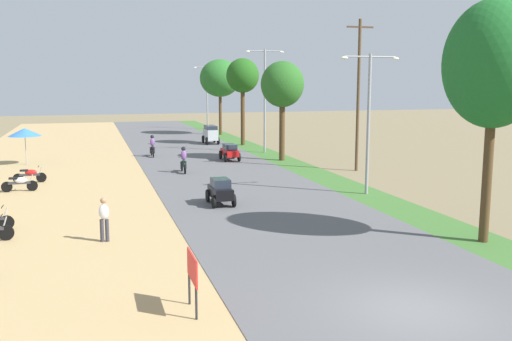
{
  "coord_description": "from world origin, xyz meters",
  "views": [
    {
      "loc": [
        -7.65,
        -11.98,
        5.8
      ],
      "look_at": [
        -0.07,
        14.05,
        1.52
      ],
      "focal_mm": 40.01,
      "sensor_mm": 36.0,
      "label": 1
    }
  ],
  "objects_px": {
    "utility_pole_near": "(358,93)",
    "car_van_silver": "(211,133)",
    "pedestrian_on_shoulder": "(104,217)",
    "motorbike_foreground_rider": "(183,160)",
    "vendor_umbrella": "(25,132)",
    "median_tree_fourth": "(220,78)",
    "median_tree_third": "(243,77)",
    "motorbike_ahead_second": "(152,146)",
    "car_hatchback_black": "(220,190)",
    "street_signboard": "(192,272)",
    "streetlamp_far": "(207,93)",
    "parked_motorbike_fifth": "(30,174)",
    "streetlamp_near": "(369,113)",
    "median_tree_nearest": "(494,65)",
    "car_sedan_red": "(230,151)",
    "parked_motorbike_fourth": "(20,182)",
    "streetlamp_mid": "(265,94)",
    "median_tree_second": "(282,85)"
  },
  "relations": [
    {
      "from": "parked_motorbike_fifth",
      "to": "pedestrian_on_shoulder",
      "type": "height_order",
      "value": "pedestrian_on_shoulder"
    },
    {
      "from": "median_tree_third",
      "to": "pedestrian_on_shoulder",
      "type": "bearing_deg",
      "value": -114.02
    },
    {
      "from": "pedestrian_on_shoulder",
      "to": "median_tree_nearest",
      "type": "bearing_deg",
      "value": -16.2
    },
    {
      "from": "vendor_umbrella",
      "to": "median_tree_fourth",
      "type": "bearing_deg",
      "value": 45.02
    },
    {
      "from": "parked_motorbike_fourth",
      "to": "streetlamp_near",
      "type": "bearing_deg",
      "value": -18.05
    },
    {
      "from": "pedestrian_on_shoulder",
      "to": "median_tree_second",
      "type": "height_order",
      "value": "median_tree_second"
    },
    {
      "from": "street_signboard",
      "to": "vendor_umbrella",
      "type": "xyz_separation_m",
      "value": [
        -6.62,
        28.37,
        1.2
      ]
    },
    {
      "from": "street_signboard",
      "to": "median_tree_third",
      "type": "distance_m",
      "value": 37.85
    },
    {
      "from": "vendor_umbrella",
      "to": "pedestrian_on_shoulder",
      "type": "relative_size",
      "value": 1.56
    },
    {
      "from": "car_van_silver",
      "to": "car_hatchback_black",
      "type": "bearing_deg",
      "value": -100.72
    },
    {
      "from": "streetlamp_mid",
      "to": "motorbike_ahead_second",
      "type": "xyz_separation_m",
      "value": [
        -8.99,
        -0.16,
        -3.91
      ]
    },
    {
      "from": "median_tree_second",
      "to": "motorbike_ahead_second",
      "type": "distance_m",
      "value": 10.98
    },
    {
      "from": "pedestrian_on_shoulder",
      "to": "median_tree_third",
      "type": "height_order",
      "value": "median_tree_third"
    },
    {
      "from": "car_van_silver",
      "to": "median_tree_nearest",
      "type": "bearing_deg",
      "value": -85.16
    },
    {
      "from": "parked_motorbike_fourth",
      "to": "median_tree_third",
      "type": "bearing_deg",
      "value": 46.74
    },
    {
      "from": "street_signboard",
      "to": "car_sedan_red",
      "type": "height_order",
      "value": "street_signboard"
    },
    {
      "from": "pedestrian_on_shoulder",
      "to": "streetlamp_near",
      "type": "bearing_deg",
      "value": 22.1
    },
    {
      "from": "utility_pole_near",
      "to": "car_van_silver",
      "type": "relative_size",
      "value": 4.0
    },
    {
      "from": "car_hatchback_black",
      "to": "street_signboard",
      "type": "bearing_deg",
      "value": -105.89
    },
    {
      "from": "street_signboard",
      "to": "car_sedan_red",
      "type": "distance_m",
      "value": 27.37
    },
    {
      "from": "motorbike_ahead_second",
      "to": "car_hatchback_black",
      "type": "bearing_deg",
      "value": -86.11
    },
    {
      "from": "vendor_umbrella",
      "to": "car_van_silver",
      "type": "distance_m",
      "value": 17.56
    },
    {
      "from": "streetlamp_near",
      "to": "median_tree_nearest",
      "type": "bearing_deg",
      "value": -90.08
    },
    {
      "from": "street_signboard",
      "to": "streetlamp_far",
      "type": "relative_size",
      "value": 0.2
    },
    {
      "from": "car_sedan_red",
      "to": "motorbike_foreground_rider",
      "type": "bearing_deg",
      "value": -131.56
    },
    {
      "from": "car_sedan_red",
      "to": "car_hatchback_black",
      "type": "bearing_deg",
      "value": -105.26
    },
    {
      "from": "median_tree_third",
      "to": "streetlamp_far",
      "type": "bearing_deg",
      "value": 89.0
    },
    {
      "from": "pedestrian_on_shoulder",
      "to": "utility_pole_near",
      "type": "xyz_separation_m",
      "value": [
        16.19,
        12.75,
        4.04
      ]
    },
    {
      "from": "pedestrian_on_shoulder",
      "to": "motorbike_foreground_rider",
      "type": "xyz_separation_m",
      "value": [
        5.18,
        14.6,
        -0.11
      ]
    },
    {
      "from": "median_tree_third",
      "to": "median_tree_fourth",
      "type": "relative_size",
      "value": 0.97
    },
    {
      "from": "median_tree_third",
      "to": "car_sedan_red",
      "type": "height_order",
      "value": "median_tree_third"
    },
    {
      "from": "streetlamp_mid",
      "to": "car_hatchback_black",
      "type": "xyz_separation_m",
      "value": [
        -7.76,
        -18.24,
        -4.01
      ]
    },
    {
      "from": "streetlamp_mid",
      "to": "utility_pole_near",
      "type": "distance_m",
      "value": 10.78
    },
    {
      "from": "utility_pole_near",
      "to": "car_van_silver",
      "type": "xyz_separation_m",
      "value": [
        -5.98,
        17.72,
        -3.98
      ]
    },
    {
      "from": "streetlamp_mid",
      "to": "motorbike_foreground_rider",
      "type": "bearing_deg",
      "value": -133.12
    },
    {
      "from": "pedestrian_on_shoulder",
      "to": "car_sedan_red",
      "type": "bearing_deg",
      "value": 64.22
    },
    {
      "from": "pedestrian_on_shoulder",
      "to": "streetlamp_near",
      "type": "xyz_separation_m",
      "value": [
        13.12,
        5.33,
        3.21
      ]
    },
    {
      "from": "streetlamp_near",
      "to": "median_tree_fourth",
      "type": "bearing_deg",
      "value": 90.11
    },
    {
      "from": "street_signboard",
      "to": "vendor_umbrella",
      "type": "distance_m",
      "value": 29.16
    },
    {
      "from": "vendor_umbrella",
      "to": "streetlamp_far",
      "type": "bearing_deg",
      "value": 54.59
    },
    {
      "from": "street_signboard",
      "to": "streetlamp_far",
      "type": "bearing_deg",
      "value": 78.18
    },
    {
      "from": "streetlamp_near",
      "to": "car_sedan_red",
      "type": "distance_m",
      "value": 14.82
    },
    {
      "from": "median_tree_fourth",
      "to": "street_signboard",
      "type": "bearing_deg",
      "value": -103.55
    },
    {
      "from": "streetlamp_mid",
      "to": "car_van_silver",
      "type": "height_order",
      "value": "streetlamp_mid"
    },
    {
      "from": "pedestrian_on_shoulder",
      "to": "motorbike_foreground_rider",
      "type": "distance_m",
      "value": 15.5
    },
    {
      "from": "streetlamp_mid",
      "to": "car_van_silver",
      "type": "bearing_deg",
      "value": 111.53
    },
    {
      "from": "median_tree_third",
      "to": "utility_pole_near",
      "type": "relative_size",
      "value": 0.8
    },
    {
      "from": "motorbike_foreground_rider",
      "to": "motorbike_ahead_second",
      "type": "relative_size",
      "value": 1.0
    },
    {
      "from": "median_tree_second",
      "to": "car_van_silver",
      "type": "bearing_deg",
      "value": 102.84
    },
    {
      "from": "motorbike_ahead_second",
      "to": "car_van_silver",
      "type": "bearing_deg",
      "value": 51.13
    }
  ]
}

